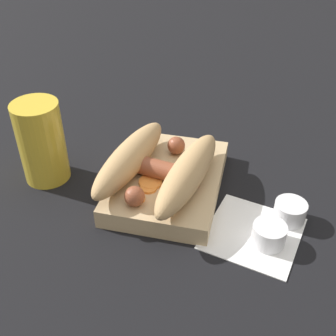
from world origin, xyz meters
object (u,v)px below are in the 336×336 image
bread_roll (158,165)px  sausage (156,169)px  condiment_cup_near (269,236)px  condiment_cup_far (290,213)px  food_tray (168,181)px  drink_glass (42,142)px

bread_roll → sausage: bearing=52.2°
sausage → condiment_cup_near: (-0.07, -0.17, -0.03)m
condiment_cup_near → condiment_cup_far: bearing=-27.2°
condiment_cup_far → bread_roll: bearing=85.8°
condiment_cup_near → condiment_cup_far: same height
sausage → condiment_cup_far: size_ratio=3.62×
food_tray → sausage: sausage is taller
drink_glass → bread_roll: bearing=-90.2°
food_tray → condiment_cup_far: condiment_cup_far is taller
food_tray → condiment_cup_near: 0.17m
food_tray → drink_glass: bearing=94.1°
condiment_cup_near → sausage: bearing=68.0°
sausage → condiment_cup_far: 0.20m
bread_roll → condiment_cup_near: bearing=-111.4°
condiment_cup_near → bread_roll: bearing=68.6°
bread_roll → condiment_cup_near: 0.18m
food_tray → sausage: bearing=123.9°
drink_glass → condiment_cup_far: bearing=-92.2°
condiment_cup_near → drink_glass: drink_glass is taller
sausage → condiment_cup_far: sausage is taller
food_tray → drink_glass: size_ratio=1.63×
food_tray → sausage: size_ratio=1.31×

